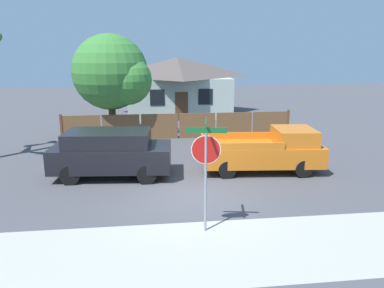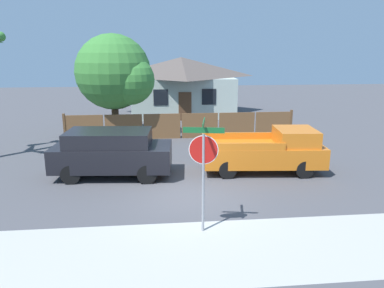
{
  "view_description": "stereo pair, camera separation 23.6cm",
  "coord_description": "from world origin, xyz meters",
  "px_view_note": "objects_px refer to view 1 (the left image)",
  "views": [
    {
      "loc": [
        -1.36,
        -11.86,
        4.86
      ],
      "look_at": [
        0.2,
        0.93,
        1.6
      ],
      "focal_mm": 35.0,
      "sensor_mm": 36.0,
      "label": 1
    },
    {
      "loc": [
        -1.12,
        -11.89,
        4.86
      ],
      "look_at": [
        0.2,
        0.93,
        1.6
      ],
      "focal_mm": 35.0,
      "sensor_mm": 36.0,
      "label": 2
    }
  ],
  "objects_px": {
    "oak_tree": "(114,74)",
    "stop_sign": "(206,157)",
    "red_suv": "(111,152)",
    "house": "(177,84)",
    "orange_pickup": "(266,151)"
  },
  "relations": [
    {
      "from": "house",
      "to": "oak_tree",
      "type": "bearing_deg",
      "value": -117.78
    },
    {
      "from": "red_suv",
      "to": "stop_sign",
      "type": "height_order",
      "value": "stop_sign"
    },
    {
      "from": "red_suv",
      "to": "orange_pickup",
      "type": "xyz_separation_m",
      "value": [
        6.23,
        -0.02,
        -0.14
      ]
    },
    {
      "from": "red_suv",
      "to": "orange_pickup",
      "type": "height_order",
      "value": "red_suv"
    },
    {
      "from": "oak_tree",
      "to": "red_suv",
      "type": "xyz_separation_m",
      "value": [
        0.33,
        -7.02,
        -2.56
      ]
    },
    {
      "from": "red_suv",
      "to": "stop_sign",
      "type": "bearing_deg",
      "value": -54.26
    },
    {
      "from": "stop_sign",
      "to": "red_suv",
      "type": "bearing_deg",
      "value": 131.16
    },
    {
      "from": "red_suv",
      "to": "house",
      "type": "bearing_deg",
      "value": 80.58
    },
    {
      "from": "oak_tree",
      "to": "stop_sign",
      "type": "bearing_deg",
      "value": -74.74
    },
    {
      "from": "house",
      "to": "stop_sign",
      "type": "bearing_deg",
      "value": -92.64
    },
    {
      "from": "oak_tree",
      "to": "red_suv",
      "type": "relative_size",
      "value": 1.22
    },
    {
      "from": "orange_pickup",
      "to": "stop_sign",
      "type": "xyz_separation_m",
      "value": [
        -3.29,
        -4.93,
        1.26
      ]
    },
    {
      "from": "oak_tree",
      "to": "house",
      "type": "bearing_deg",
      "value": 62.22
    },
    {
      "from": "red_suv",
      "to": "oak_tree",
      "type": "bearing_deg",
      "value": 97.69
    },
    {
      "from": "red_suv",
      "to": "orange_pickup",
      "type": "relative_size",
      "value": 0.95
    }
  ]
}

